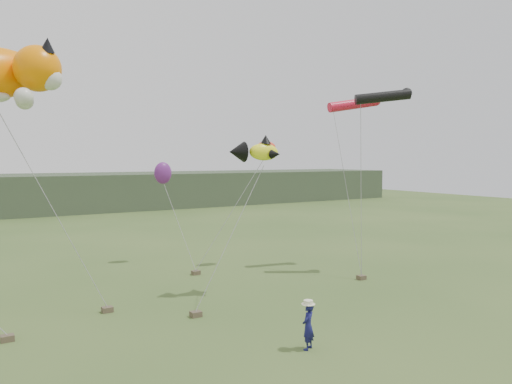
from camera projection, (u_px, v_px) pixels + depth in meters
ground at (283, 333)px, 16.50m from camera, size 120.00×120.00×0.00m
headland at (16, 195)px, 52.61m from camera, size 90.00×13.00×4.00m
festival_attendant at (308, 326)px, 15.04m from camera, size 0.62×0.56×1.42m
sandbag_anchors at (189, 298)px, 20.23m from camera, size 15.58×6.34×0.20m
fish_kite at (254, 151)px, 20.84m from camera, size 2.22×1.49×1.15m
tube_kites at (371, 100)px, 25.83m from camera, size 3.08×3.51×1.17m
misc_kites at (203, 163)px, 27.26m from camera, size 5.57×4.23×2.34m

